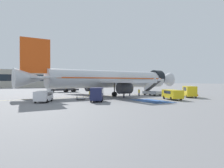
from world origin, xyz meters
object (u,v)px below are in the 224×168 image
ground_crew_0 (139,92)px  traffic_cone_0 (198,95)px  ground_crew_2 (124,93)px  fuel_tanker (64,86)px  service_van_0 (172,94)px  boarding_stairs_forward (152,91)px  service_van_2 (190,91)px  service_van_3 (44,96)px  ground_crew_3 (90,94)px  baggage_cart (81,98)px  airliner (110,79)px  service_van_1 (97,93)px  terminal_building (46,79)px  ground_crew_1 (130,91)px

ground_crew_0 → traffic_cone_0: (12.48, -5.92, -0.69)m
ground_crew_0 → ground_crew_2: (-5.68, -2.96, 0.05)m
fuel_tanker → service_van_0: (11.77, -38.34, -0.74)m
boarding_stairs_forward → service_van_2: boarding_stairs_forward is taller
service_van_3 → ground_crew_3: service_van_3 is taller
traffic_cone_0 → baggage_cart: bearing=176.2°
airliner → traffic_cone_0: (18.17, -9.80, -3.72)m
service_van_1 → ground_crew_0: service_van_1 is taller
baggage_cart → ground_crew_3: bearing=-148.9°
service_van_2 → ground_crew_3: 21.54m
ground_crew_2 → terminal_building: 94.47m
service_van_1 → ground_crew_1: (12.59, 10.58, -0.31)m
traffic_cone_0 → ground_crew_2: bearing=170.7°
airliner → ground_crew_0: bearing=46.5°
airliner → boarding_stairs_forward: airliner is taller
traffic_cone_0 → terminal_building: terminal_building is taller
service_van_3 → ground_crew_0: bearing=-140.7°
airliner → traffic_cone_0: airliner is taller
service_van_0 → ground_crew_1: (-1.81, 12.78, -0.03)m
airliner → fuel_tanker: 24.06m
ground_crew_2 → ground_crew_3: (-7.69, -0.35, -0.00)m
boarding_stairs_forward → service_van_2: bearing=-79.7°
boarding_stairs_forward → ground_crew_0: size_ratio=3.30×
traffic_cone_0 → service_van_1: bearing=-173.4°
ground_crew_2 → fuel_tanker: bearing=-58.8°
terminal_building → fuel_tanker: bearing=-94.0°
fuel_tanker → traffic_cone_0: bearing=-146.4°
ground_crew_1 → terminal_building: size_ratio=0.02×
boarding_stairs_forward → ground_crew_1: boarding_stairs_forward is taller
airliner → service_van_2: bearing=38.4°
ground_crew_1 → service_van_2: bearing=-142.0°
airliner → fuel_tanker: bearing=-175.0°
service_van_0 → baggage_cart: 17.29m
service_van_0 → service_van_3: service_van_0 is taller
service_van_3 → airliner: bearing=-125.1°
ground_crew_1 → traffic_cone_0: ground_crew_1 is taller
service_van_0 → ground_crew_2: service_van_0 is taller
ground_crew_2 → traffic_cone_0: ground_crew_2 is taller
ground_crew_0 → service_van_1: bearing=-113.3°
ground_crew_1 → terminal_building: terminal_building is taller
fuel_tanker → ground_crew_2: bearing=-171.3°
fuel_tanker → ground_crew_1: fuel_tanker is taller
boarding_stairs_forward → baggage_cart: size_ratio=1.93×
ground_crew_1 → traffic_cone_0: (14.07, -7.49, -0.83)m
boarding_stairs_forward → ground_crew_3: boarding_stairs_forward is taller
service_van_2 → baggage_cart: size_ratio=1.81×
service_van_3 → terminal_building: 98.97m
airliner → service_van_0: 16.47m
service_van_2 → ground_crew_0: service_van_2 is taller
baggage_cart → ground_crew_0: size_ratio=1.71×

